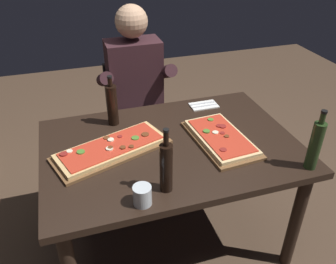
% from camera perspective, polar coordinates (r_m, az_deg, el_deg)
% --- Properties ---
extents(ground_plane, '(6.40, 6.40, 0.00)m').
position_cam_1_polar(ground_plane, '(2.43, 0.37, -16.61)').
color(ground_plane, '#4C3828').
extents(dining_table, '(1.40, 0.96, 0.74)m').
position_cam_1_polar(dining_table, '(1.98, 0.43, -4.28)').
color(dining_table, black).
rests_on(dining_table, ground_plane).
extents(pizza_rectangular_front, '(0.67, 0.44, 0.05)m').
position_cam_1_polar(pizza_rectangular_front, '(1.88, -9.17, -2.70)').
color(pizza_rectangular_front, brown).
rests_on(pizza_rectangular_front, dining_table).
extents(pizza_rectangular_left, '(0.31, 0.51, 0.05)m').
position_cam_1_polar(pizza_rectangular_left, '(1.97, 8.64, -0.97)').
color(pizza_rectangular_left, brown).
rests_on(pizza_rectangular_left, dining_table).
extents(wine_bottle_dark, '(0.06, 0.06, 0.33)m').
position_cam_1_polar(wine_bottle_dark, '(1.55, -0.31, -5.68)').
color(wine_bottle_dark, black).
rests_on(wine_bottle_dark, dining_table).
extents(oil_bottle_amber, '(0.06, 0.06, 0.31)m').
position_cam_1_polar(oil_bottle_amber, '(2.08, -9.15, 4.48)').
color(oil_bottle_amber, black).
rests_on(oil_bottle_amber, dining_table).
extents(vinegar_bottle_green, '(0.06, 0.06, 0.32)m').
position_cam_1_polar(vinegar_bottle_green, '(1.83, 22.99, -1.92)').
color(vinegar_bottle_green, '#233819').
rests_on(vinegar_bottle_green, dining_table).
extents(tumbler_near_camera, '(0.08, 0.08, 0.09)m').
position_cam_1_polar(tumbler_near_camera, '(1.55, -4.22, -10.48)').
color(tumbler_near_camera, silver).
rests_on(tumbler_near_camera, dining_table).
extents(napkin_cutlery_set, '(0.18, 0.11, 0.01)m').
position_cam_1_polar(napkin_cutlery_set, '(2.33, 5.89, 4.38)').
color(napkin_cutlery_set, white).
rests_on(napkin_cutlery_set, dining_table).
extents(diner_chair, '(0.44, 0.44, 0.87)m').
position_cam_1_polar(diner_chair, '(2.76, -5.51, 3.12)').
color(diner_chair, black).
rests_on(diner_chair, ground_plane).
extents(seated_diner, '(0.53, 0.41, 1.33)m').
position_cam_1_polar(seated_diner, '(2.54, -5.21, 6.90)').
color(seated_diner, '#23232D').
rests_on(seated_diner, ground_plane).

